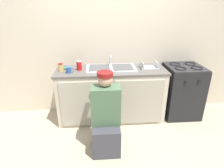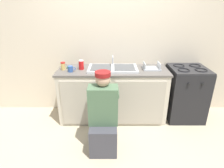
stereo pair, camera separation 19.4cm
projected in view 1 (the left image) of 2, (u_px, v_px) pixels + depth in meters
The scene contains 13 objects.
ground_plane at pixel (112, 126), 3.13m from camera, with size 12.00×12.00×0.00m, color tan.
back_wall at pixel (110, 43), 3.24m from camera, with size 6.00×0.10×2.50m, color beige.
counter_cabinet at pixel (111, 95), 3.23m from camera, with size 1.76×0.62×0.86m.
countertop at pixel (111, 70), 3.06m from camera, with size 1.80×0.62×0.03m, color #5B5651.
sink_double_basin at pixel (111, 68), 3.05m from camera, with size 0.80×0.44×0.19m.
stove_range at pixel (181, 91), 3.31m from camera, with size 0.61×0.62×0.93m.
plumber_person at pixel (106, 119), 2.48m from camera, with size 0.42×0.61×1.10m.
coffee_mug at pixel (69, 70), 2.88m from camera, with size 0.13×0.08×0.09m.
spice_bottle_pepper at pixel (78, 64), 3.16m from camera, with size 0.04×0.04×0.10m.
dish_rack_tray at pixel (149, 67), 3.10m from camera, with size 0.28×0.22×0.11m.
cell_phone at pixel (67, 68), 3.10m from camera, with size 0.07×0.14×0.01m.
soda_cup_red at pixel (79, 66), 2.99m from camera, with size 0.08×0.08×0.15m.
condiment_jar at pixel (61, 67), 2.95m from camera, with size 0.07×0.07×0.13m.
Camera 1 is at (-0.21, -2.60, 1.86)m, focal length 30.00 mm.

